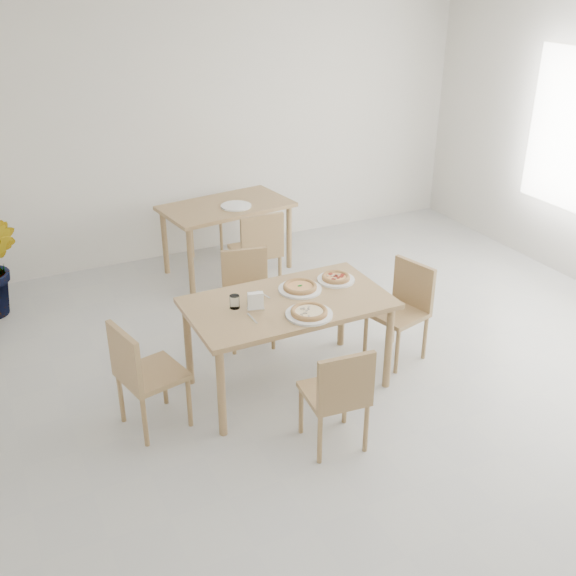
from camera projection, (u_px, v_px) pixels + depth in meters
name	position (u px, v px, depth m)	size (l,w,h in m)	color
main_table	(288.00, 310.00, 5.10)	(1.52, 0.86, 0.75)	#A77F56
chair_south	(339.00, 392.00, 4.48)	(0.43, 0.43, 0.81)	#9F7F4F
chair_north	(247.00, 290.00, 5.85)	(0.48, 0.48, 0.81)	#9F7F4F
chair_west	(141.00, 371.00, 4.68)	(0.50, 0.50, 0.84)	#9F7F4F
chair_east	(404.00, 304.00, 5.60)	(0.50, 0.50, 0.83)	#9F7F4F
plate_margherita	(300.00, 289.00, 5.22)	(0.34, 0.34, 0.02)	white
plate_mushroom	(309.00, 314.00, 4.85)	(0.34, 0.34, 0.02)	white
plate_pepperoni	(336.00, 280.00, 5.37)	(0.30, 0.30, 0.02)	white
pizza_margherita	(300.00, 287.00, 5.21)	(0.34, 0.34, 0.03)	tan
pizza_mushroom	(309.00, 311.00, 4.84)	(0.35, 0.35, 0.03)	tan
pizza_pepperoni	(336.00, 277.00, 5.36)	(0.25, 0.25, 0.03)	tan
tumbler_a	(235.00, 302.00, 4.94)	(0.08, 0.08, 0.10)	white
tumbler_b	(252.00, 299.00, 4.99)	(0.07, 0.07, 0.09)	white
napkin_holder	(256.00, 302.00, 4.91)	(0.14, 0.09, 0.14)	silver
fork_a	(252.00, 319.00, 4.81)	(0.01, 0.17, 0.01)	silver
fork_b	(263.00, 295.00, 5.15)	(0.01, 0.16, 0.01)	silver
second_table	(226.00, 213.00, 7.08)	(1.41, 0.93, 0.75)	#9F7F4F
chair_back_s	(258.00, 247.00, 6.61)	(0.45, 0.45, 0.88)	#9F7F4F
chair_back_n	(200.00, 210.00, 7.73)	(0.43, 0.43, 0.81)	#9F7F4F
plate_empty	(236.00, 206.00, 6.97)	(0.32, 0.32, 0.02)	white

